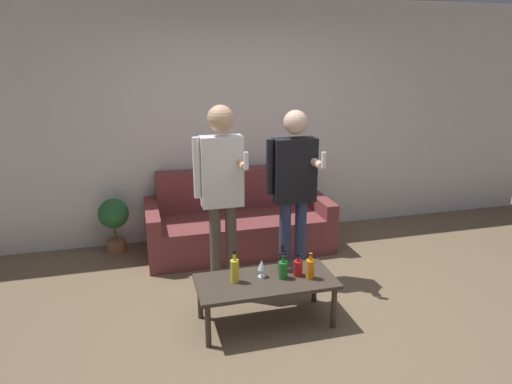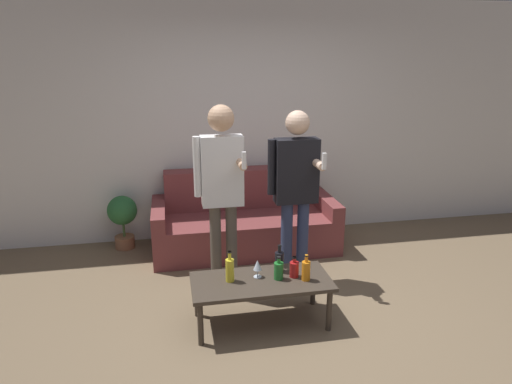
% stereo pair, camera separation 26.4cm
% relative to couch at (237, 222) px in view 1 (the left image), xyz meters
% --- Properties ---
extents(ground_plane, '(16.00, 16.00, 0.00)m').
position_rel_couch_xyz_m(ground_plane, '(0.13, -1.77, -0.30)').
color(ground_plane, '#756047').
extents(wall_back, '(8.00, 0.06, 2.70)m').
position_rel_couch_xyz_m(wall_back, '(0.13, 0.44, 1.05)').
color(wall_back, silver).
rests_on(wall_back, ground_plane).
extents(couch, '(2.00, 0.87, 0.84)m').
position_rel_couch_xyz_m(couch, '(0.00, 0.00, 0.00)').
color(couch, brown).
rests_on(couch, ground_plane).
extents(coffee_table, '(1.10, 0.50, 0.38)m').
position_rel_couch_xyz_m(coffee_table, '(-0.12, -1.56, 0.05)').
color(coffee_table, '#3D3328').
rests_on(coffee_table, ground_plane).
extents(bottle_orange, '(0.08, 0.08, 0.19)m').
position_rel_couch_xyz_m(bottle_orange, '(0.02, -1.57, 0.16)').
color(bottle_orange, '#23752D').
rests_on(bottle_orange, coffee_table).
extents(bottle_green, '(0.07, 0.07, 0.22)m').
position_rel_couch_xyz_m(bottle_green, '(0.23, -1.63, 0.17)').
color(bottle_green, orange).
rests_on(bottle_green, coffee_table).
extents(bottle_dark, '(0.07, 0.07, 0.23)m').
position_rel_couch_xyz_m(bottle_dark, '(0.05, -1.44, 0.18)').
color(bottle_dark, black).
rests_on(bottle_dark, coffee_table).
extents(bottle_yellow, '(0.07, 0.07, 0.17)m').
position_rel_couch_xyz_m(bottle_yellow, '(0.15, -1.56, 0.16)').
color(bottle_yellow, '#B21E1E').
rests_on(bottle_yellow, coffee_table).
extents(bottle_red, '(0.07, 0.07, 0.25)m').
position_rel_couch_xyz_m(bottle_red, '(-0.37, -1.53, 0.19)').
color(bottle_red, yellow).
rests_on(bottle_red, coffee_table).
extents(wine_glass_near, '(0.07, 0.07, 0.15)m').
position_rel_couch_xyz_m(wine_glass_near, '(-0.14, -1.51, 0.19)').
color(wine_glass_near, silver).
rests_on(wine_glass_near, coffee_table).
extents(person_standing_left, '(0.43, 0.42, 1.70)m').
position_rel_couch_xyz_m(person_standing_left, '(-0.35, -0.94, 0.73)').
color(person_standing_left, brown).
rests_on(person_standing_left, ground_plane).
extents(person_standing_right, '(0.46, 0.42, 1.63)m').
position_rel_couch_xyz_m(person_standing_right, '(0.34, -0.88, 0.67)').
color(person_standing_right, navy).
rests_on(person_standing_right, ground_plane).
extents(potted_plant, '(0.32, 0.32, 0.61)m').
position_rel_couch_xyz_m(potted_plant, '(-1.33, 0.20, 0.09)').
color(potted_plant, '#936042').
rests_on(potted_plant, ground_plane).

